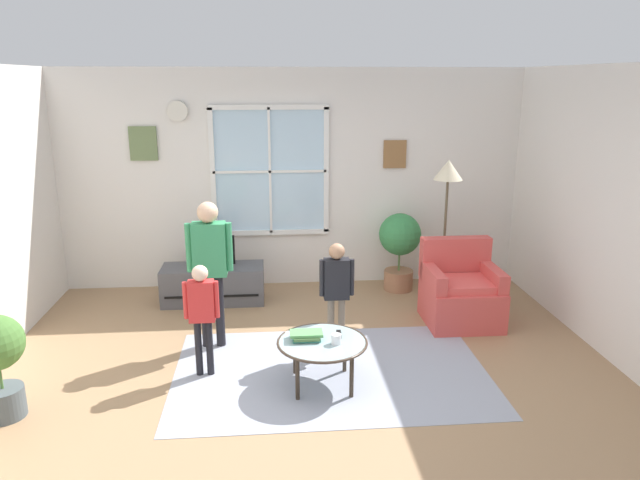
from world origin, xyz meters
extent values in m
cube|color=#9E7A56|center=(0.00, 0.00, -0.01)|extent=(6.24, 5.84, 0.02)
cube|color=silver|center=(0.00, 2.68, 1.34)|extent=(5.64, 0.12, 2.67)
cube|color=silver|center=(-0.28, 2.61, 1.45)|extent=(1.38, 0.02, 1.53)
cube|color=white|center=(-0.28, 2.59, 2.21)|extent=(1.44, 0.04, 0.06)
cube|color=white|center=(-0.28, 2.59, 0.68)|extent=(1.44, 0.04, 0.06)
cube|color=white|center=(-0.97, 2.59, 1.45)|extent=(0.06, 0.04, 1.53)
cube|color=white|center=(0.41, 2.59, 1.45)|extent=(0.06, 0.04, 1.53)
cube|color=white|center=(-0.28, 2.59, 1.45)|extent=(0.03, 0.04, 1.53)
cube|color=white|center=(-0.28, 2.59, 1.45)|extent=(1.38, 0.04, 0.03)
cube|color=#667A4C|center=(-1.76, 2.60, 1.80)|extent=(0.32, 0.03, 0.40)
cube|color=olive|center=(1.26, 2.60, 1.64)|extent=(0.28, 0.03, 0.34)
cylinder|color=silver|center=(-1.34, 2.59, 2.17)|extent=(0.24, 0.04, 0.24)
cube|color=#999EAD|center=(0.22, 0.20, 0.00)|extent=(2.78, 1.81, 0.01)
cube|color=#4C4C51|center=(-0.97, 2.03, 0.22)|extent=(1.17, 0.46, 0.43)
cube|color=black|center=(-0.97, 1.80, 0.15)|extent=(1.06, 0.02, 0.02)
cylinder|color=#4C4C4C|center=(-0.97, 2.03, 0.46)|extent=(0.08, 0.08, 0.05)
cube|color=black|center=(-0.97, 2.03, 0.63)|extent=(0.53, 0.05, 0.34)
cube|color=#1E4C33|center=(-0.97, 2.00, 0.63)|extent=(0.49, 0.01, 0.30)
cube|color=#D14C47|center=(1.72, 1.17, 0.21)|extent=(0.76, 0.72, 0.42)
cube|color=#D14C47|center=(1.72, 1.47, 0.65)|extent=(0.76, 0.16, 0.45)
cube|color=#D14C47|center=(1.40, 1.17, 0.52)|extent=(0.12, 0.65, 0.20)
cube|color=#D14C47|center=(2.04, 1.17, 0.52)|extent=(0.12, 0.65, 0.20)
cube|color=#E1524D|center=(1.72, 1.12, 0.46)|extent=(0.61, 0.50, 0.08)
cylinder|color=#99B2B7|center=(0.12, -0.02, 0.40)|extent=(0.75, 0.75, 0.02)
torus|color=#3F3328|center=(0.12, -0.02, 0.40)|extent=(0.77, 0.77, 0.02)
cylinder|color=#33281E|center=(-0.10, 0.20, 0.20)|extent=(0.04, 0.04, 0.39)
cylinder|color=#33281E|center=(0.34, 0.20, 0.20)|extent=(0.04, 0.04, 0.39)
cylinder|color=#33281E|center=(-0.10, -0.24, 0.20)|extent=(0.04, 0.04, 0.39)
cylinder|color=#33281E|center=(0.34, -0.24, 0.20)|extent=(0.04, 0.04, 0.39)
cube|color=teal|center=(-0.01, 0.03, 0.42)|extent=(0.23, 0.15, 0.02)
cube|color=#466A39|center=(-0.01, 0.03, 0.44)|extent=(0.22, 0.19, 0.02)
cube|color=#5BA15A|center=(-0.01, 0.03, 0.46)|extent=(0.27, 0.15, 0.02)
cylinder|color=white|center=(0.23, -0.07, 0.45)|extent=(0.09, 0.09, 0.09)
cube|color=black|center=(0.28, 0.09, 0.42)|extent=(0.05, 0.14, 0.02)
cube|color=black|center=(0.06, 0.13, 0.42)|extent=(0.11, 0.14, 0.02)
cylinder|color=black|center=(-0.94, 0.26, 0.26)|extent=(0.06, 0.06, 0.51)
cylinder|color=black|center=(-0.85, 0.26, 0.26)|extent=(0.06, 0.06, 0.51)
cube|color=red|center=(-0.89, 0.26, 0.70)|extent=(0.22, 0.12, 0.36)
sphere|color=beige|center=(-0.89, 0.26, 0.95)|extent=(0.14, 0.14, 0.14)
cylinder|color=red|center=(-1.02, 0.24, 0.71)|extent=(0.05, 0.05, 0.33)
cylinder|color=red|center=(-0.76, 0.24, 0.71)|extent=(0.05, 0.05, 0.33)
cylinder|color=black|center=(-0.94, 0.84, 0.36)|extent=(0.09, 0.09, 0.73)
cylinder|color=black|center=(-0.80, 0.84, 0.36)|extent=(0.09, 0.09, 0.73)
cube|color=#338C59|center=(-0.87, 0.84, 0.99)|extent=(0.31, 0.16, 0.52)
sphere|color=#D8AD8C|center=(-0.87, 0.84, 1.34)|extent=(0.20, 0.20, 0.20)
cylinder|color=#338C59|center=(-1.05, 0.82, 1.01)|extent=(0.07, 0.07, 0.46)
cylinder|color=#338C59|center=(-0.68, 0.82, 1.01)|extent=(0.07, 0.07, 0.46)
cylinder|color=#726656|center=(0.26, 0.60, 0.27)|extent=(0.07, 0.07, 0.55)
cylinder|color=#726656|center=(0.36, 0.60, 0.27)|extent=(0.07, 0.07, 0.55)
cube|color=black|center=(0.31, 0.60, 0.74)|extent=(0.24, 0.12, 0.39)
sphere|color=#A87A5B|center=(0.31, 0.60, 1.01)|extent=(0.15, 0.15, 0.15)
cylinder|color=black|center=(0.17, 0.58, 0.76)|extent=(0.05, 0.05, 0.35)
cylinder|color=black|center=(0.45, 0.58, 0.76)|extent=(0.05, 0.05, 0.35)
cylinder|color=#9E6B4C|center=(1.28, 2.26, 0.12)|extent=(0.36, 0.36, 0.25)
cylinder|color=#4C7238|center=(1.28, 2.26, 0.35)|extent=(0.02, 0.02, 0.21)
sphere|color=#358246|center=(1.28, 2.26, 0.71)|extent=(0.51, 0.51, 0.51)
cylinder|color=#4C565B|center=(-2.37, -0.29, 0.12)|extent=(0.30, 0.30, 0.24)
cylinder|color=#4C7238|center=(-2.37, -0.29, 0.33)|extent=(0.02, 0.02, 0.17)
cylinder|color=black|center=(1.68, 1.76, 0.01)|extent=(0.26, 0.26, 0.03)
cylinder|color=brown|center=(1.68, 1.76, 0.73)|extent=(0.03, 0.03, 1.47)
cone|color=beige|center=(1.68, 1.76, 1.57)|extent=(0.32, 0.32, 0.22)
camera|label=1|loc=(-0.29, -4.51, 2.53)|focal=32.88mm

